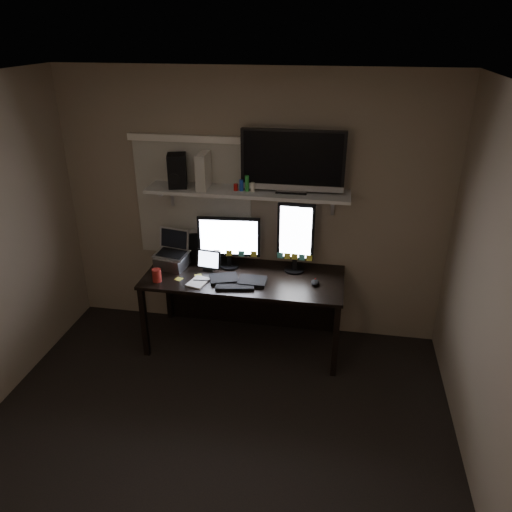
% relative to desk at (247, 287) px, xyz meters
% --- Properties ---
extents(floor, '(3.60, 3.60, 0.00)m').
position_rel_desk_xyz_m(floor, '(0.00, -1.55, -0.55)').
color(floor, black).
rests_on(floor, ground).
extents(ceiling, '(3.60, 3.60, 0.00)m').
position_rel_desk_xyz_m(ceiling, '(0.00, -1.55, 1.95)').
color(ceiling, silver).
rests_on(ceiling, back_wall).
extents(back_wall, '(3.60, 0.00, 3.60)m').
position_rel_desk_xyz_m(back_wall, '(0.00, 0.25, 0.70)').
color(back_wall, '#7E715A').
rests_on(back_wall, floor).
extents(right_wall, '(0.00, 3.60, 3.60)m').
position_rel_desk_xyz_m(right_wall, '(1.80, -1.55, 0.70)').
color(right_wall, '#7E715A').
rests_on(right_wall, floor).
extents(window_blinds, '(1.10, 0.02, 1.10)m').
position_rel_desk_xyz_m(window_blinds, '(-0.55, 0.24, 0.75)').
color(window_blinds, beige).
rests_on(window_blinds, back_wall).
extents(desk, '(1.80, 0.75, 0.73)m').
position_rel_desk_xyz_m(desk, '(0.00, 0.00, 0.00)').
color(desk, black).
rests_on(desk, floor).
extents(wall_shelf, '(1.80, 0.35, 0.03)m').
position_rel_desk_xyz_m(wall_shelf, '(0.00, 0.08, 0.91)').
color(wall_shelf, beige).
rests_on(wall_shelf, back_wall).
extents(monitor_landscape, '(0.58, 0.11, 0.51)m').
position_rel_desk_xyz_m(monitor_landscape, '(-0.17, 0.04, 0.43)').
color(monitor_landscape, black).
rests_on(monitor_landscape, desk).
extents(monitor_portrait, '(0.34, 0.08, 0.67)m').
position_rel_desk_xyz_m(monitor_portrait, '(0.44, 0.06, 0.51)').
color(monitor_portrait, black).
rests_on(monitor_portrait, desk).
extents(keyboard, '(0.54, 0.29, 0.03)m').
position_rel_desk_xyz_m(keyboard, '(-0.03, -0.24, 0.19)').
color(keyboard, black).
rests_on(keyboard, desk).
extents(mouse, '(0.07, 0.11, 0.04)m').
position_rel_desk_xyz_m(mouse, '(0.65, -0.17, 0.20)').
color(mouse, black).
rests_on(mouse, desk).
extents(notepad, '(0.20, 0.24, 0.01)m').
position_rel_desk_xyz_m(notepad, '(-0.37, -0.32, 0.18)').
color(notepad, silver).
rests_on(notepad, desk).
extents(tablet, '(0.24, 0.12, 0.20)m').
position_rel_desk_xyz_m(tablet, '(-0.34, -0.06, 0.28)').
color(tablet, black).
rests_on(tablet, desk).
extents(file_sorter, '(0.24, 0.17, 0.28)m').
position_rel_desk_xyz_m(file_sorter, '(-0.57, 0.18, 0.32)').
color(file_sorter, black).
rests_on(file_sorter, desk).
extents(laptop, '(0.35, 0.30, 0.34)m').
position_rel_desk_xyz_m(laptop, '(-0.70, -0.07, 0.35)').
color(laptop, '#B2B3B7').
rests_on(laptop, desk).
extents(cup, '(0.10, 0.10, 0.12)m').
position_rel_desk_xyz_m(cup, '(-0.74, -0.36, 0.23)').
color(cup, maroon).
rests_on(cup, desk).
extents(sticky_notes, '(0.31, 0.27, 0.00)m').
position_rel_desk_xyz_m(sticky_notes, '(-0.45, -0.27, 0.18)').
color(sticky_notes, gold).
rests_on(sticky_notes, desk).
extents(tv, '(0.89, 0.16, 0.53)m').
position_rel_desk_xyz_m(tv, '(0.39, 0.10, 1.19)').
color(tv, black).
rests_on(tv, wall_shelf).
extents(game_console, '(0.09, 0.27, 0.31)m').
position_rel_desk_xyz_m(game_console, '(-0.39, 0.07, 1.08)').
color(game_console, silver).
rests_on(game_console, wall_shelf).
extents(speaker, '(0.21, 0.23, 0.29)m').
position_rel_desk_xyz_m(speaker, '(-0.63, 0.07, 1.07)').
color(speaker, black).
rests_on(speaker, wall_shelf).
extents(bottles, '(0.22, 0.08, 0.14)m').
position_rel_desk_xyz_m(bottles, '(-0.02, 0.04, 1.00)').
color(bottles, '#A50F0C').
rests_on(bottles, wall_shelf).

